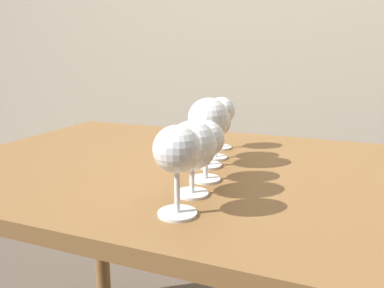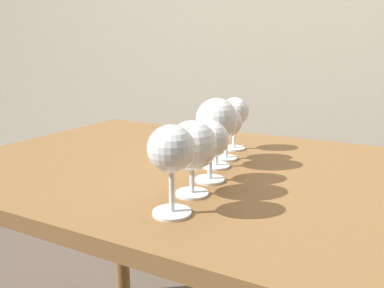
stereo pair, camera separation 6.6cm
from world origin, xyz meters
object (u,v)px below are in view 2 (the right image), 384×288
Objects in this scene: wine_glass_empty at (171,152)px; wine_glass_pinot at (227,124)px; wine_glass_merlot at (216,121)px; wine_glass_chardonnay at (235,113)px; wine_glass_port at (210,141)px; wine_glass_rose at (192,146)px.

wine_glass_empty is 0.34m from wine_glass_pinot.
wine_glass_merlot is 1.13× the size of wine_glass_chardonnay.
wine_glass_empty is 0.44m from wine_glass_chardonnay.
wine_glass_rose is at bearing -87.31° from wine_glass_port.
wine_glass_empty is 1.05× the size of wine_glass_chardonnay.
wine_glass_empty is at bearing -85.29° from wine_glass_port.
wine_glass_chardonnay reaches higher than wine_glass_pinot.
wine_glass_pinot is 0.10m from wine_glass_chardonnay.
wine_glass_merlot is (-0.03, 0.17, 0.02)m from wine_glass_rose.
wine_glass_pinot is (-0.03, 0.16, 0.01)m from wine_glass_port.
wine_glass_rose is 0.18m from wine_glass_merlot.
wine_glass_chardonnay reaches higher than wine_glass_port.
wine_glass_chardonnay is at bearing 99.02° from wine_glass_rose.
wine_glass_rose is 0.88× the size of wine_glass_merlot.
wine_glass_pinot is 0.92× the size of wine_glass_chardonnay.
wine_glass_pinot is at bearing 98.42° from wine_glass_rose.
wine_glass_pinot is (-0.00, 0.07, -0.02)m from wine_glass_merlot.
wine_glass_port is (-0.00, 0.08, -0.01)m from wine_glass_rose.
wine_glass_port is at bearing -78.67° from wine_glass_pinot.
wine_glass_chardonnay is (-0.07, 0.44, -0.00)m from wine_glass_empty.
wine_glass_pinot is at bearing 97.94° from wine_glass_empty.
wine_glass_chardonnay is at bearing 97.67° from wine_glass_merlot.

